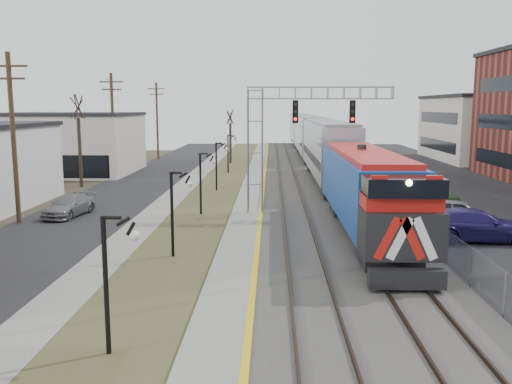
{
  "coord_description": "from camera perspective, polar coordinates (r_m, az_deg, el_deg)",
  "views": [
    {
      "loc": [
        0.55,
        -6.18,
        6.91
      ],
      "look_at": [
        -0.24,
        21.08,
        2.6
      ],
      "focal_mm": 38.0,
      "sensor_mm": 36.0,
      "label": 1
    }
  ],
  "objects": [
    {
      "name": "street_west",
      "position": [
        43.46,
        -14.46,
        -0.43
      ],
      "size": [
        7.0,
        120.0,
        0.04
      ],
      "primitive_type": "cube",
      "color": "black",
      "rests_on": "ground"
    },
    {
      "name": "sidewalk",
      "position": [
        42.43,
        -8.61,
        -0.44
      ],
      "size": [
        2.0,
        120.0,
        0.08
      ],
      "primitive_type": "cube",
      "color": "gray",
      "rests_on": "ground"
    },
    {
      "name": "grass_median",
      "position": [
        42.0,
        -4.58,
        -0.48
      ],
      "size": [
        4.0,
        120.0,
        0.06
      ],
      "primitive_type": "cube",
      "color": "#454625",
      "rests_on": "ground"
    },
    {
      "name": "platform",
      "position": [
        41.77,
        -0.49,
        -0.37
      ],
      "size": [
        2.0,
        120.0,
        0.24
      ],
      "primitive_type": "cube",
      "color": "gray",
      "rests_on": "ground"
    },
    {
      "name": "ballast_bed",
      "position": [
        41.89,
        6.36,
        -0.43
      ],
      "size": [
        8.0,
        120.0,
        0.2
      ],
      "primitive_type": "cube",
      "color": "#595651",
      "rests_on": "ground"
    },
    {
      "name": "parking_lot",
      "position": [
        44.52,
        21.94,
        -0.58
      ],
      "size": [
        16.0,
        120.0,
        0.04
      ],
      "primitive_type": "cube",
      "color": "black",
      "rests_on": "ground"
    },
    {
      "name": "platform_edge",
      "position": [
        41.73,
        0.72,
        -0.21
      ],
      "size": [
        0.24,
        120.0,
        0.01
      ],
      "primitive_type": "cube",
      "color": "gold",
      "rests_on": "platform"
    },
    {
      "name": "track_near",
      "position": [
        41.74,
        3.63,
        -0.18
      ],
      "size": [
        1.58,
        120.0,
        0.15
      ],
      "color": "#2D2119",
      "rests_on": "ballast_bed"
    },
    {
      "name": "track_far",
      "position": [
        42.01,
        8.4,
        -0.2
      ],
      "size": [
        1.58,
        120.0,
        0.15
      ],
      "color": "#2D2119",
      "rests_on": "ballast_bed"
    },
    {
      "name": "train",
      "position": [
        63.89,
        6.12,
        5.35
      ],
      "size": [
        3.0,
        85.85,
        5.33
      ],
      "color": "#13439C",
      "rests_on": "ground"
    },
    {
      "name": "signal_gantry",
      "position": [
        34.21,
        2.8,
        6.75
      ],
      "size": [
        9.0,
        1.07,
        8.15
      ],
      "color": "gray",
      "rests_on": "ground"
    },
    {
      "name": "lampposts",
      "position": [
        25.37,
        -8.71,
        -2.29
      ],
      "size": [
        0.14,
        62.14,
        4.0
      ],
      "color": "black",
      "rests_on": "ground"
    },
    {
      "name": "utility_poles",
      "position": [
        34.68,
        -24.16,
        5.04
      ],
      "size": [
        0.28,
        80.28,
        10.0
      ],
      "color": "#4C3823",
      "rests_on": "ground"
    },
    {
      "name": "fence",
      "position": [
        42.33,
        12.05,
        0.48
      ],
      "size": [
        0.04,
        120.0,
        1.6
      ],
      "primitive_type": "cube",
      "color": "gray",
      "rests_on": "ground"
    },
    {
      "name": "bare_trees",
      "position": [
        47.18,
        -14.64,
        3.57
      ],
      "size": [
        12.3,
        42.3,
        5.95
      ],
      "color": "#382D23",
      "rests_on": "ground"
    },
    {
      "name": "car_lot_d",
      "position": [
        30.21,
        22.17,
        -3.31
      ],
      "size": [
        5.8,
        2.57,
        1.65
      ],
      "primitive_type": "imported",
      "rotation": [
        0.0,
        0.0,
        1.53
      ],
      "color": "navy",
      "rests_on": "ground"
    },
    {
      "name": "car_lot_e",
      "position": [
        34.57,
        20.57,
        -1.96
      ],
      "size": [
        4.38,
        2.82,
        1.39
      ],
      "primitive_type": "imported",
      "rotation": [
        0.0,
        0.0,
        1.26
      ],
      "color": "slate",
      "rests_on": "ground"
    },
    {
      "name": "car_lot_f",
      "position": [
        38.39,
        17.48,
        -0.71
      ],
      "size": [
        4.66,
        3.23,
        1.45
      ],
      "primitive_type": "imported",
      "rotation": [
        0.0,
        0.0,
        1.14
      ],
      "color": "#0C3D0F",
      "rests_on": "ground"
    },
    {
      "name": "car_street_b",
      "position": [
        36.36,
        -19.09,
        -1.43
      ],
      "size": [
        2.53,
        4.73,
        1.3
      ],
      "primitive_type": "imported",
      "rotation": [
        0.0,
        0.0,
        -0.16
      ],
      "color": "slate",
      "rests_on": "ground"
    },
    {
      "name": "car_lot_g",
      "position": [
        55.16,
        14.85,
        2.19
      ],
      "size": [
        4.13,
        1.53,
        1.35
      ],
      "primitive_type": "imported",
      "rotation": [
        0.0,
        0.0,
        1.55
      ],
      "color": "#0C3E20",
      "rests_on": "ground"
    }
  ]
}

